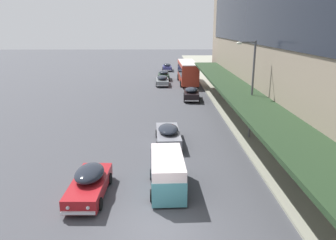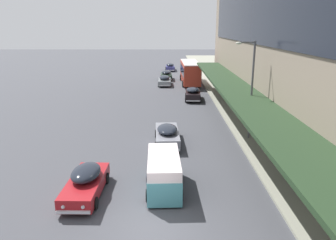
# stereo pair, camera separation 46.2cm
# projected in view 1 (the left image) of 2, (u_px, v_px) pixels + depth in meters

# --- Properties ---
(ground) EXTENTS (240.00, 240.00, 0.00)m
(ground) POSITION_uv_depth(u_px,v_px,m) (161.00, 228.00, 14.66)
(ground) COLOR #43444A
(transit_bus_kerbside_front) EXTENTS (2.88, 10.10, 3.43)m
(transit_bus_kerbside_front) POSITION_uv_depth(u_px,v_px,m) (188.00, 71.00, 51.41)
(transit_bus_kerbside_front) COLOR #AB3321
(transit_bus_kerbside_front) RESTS_ON ground
(sedan_oncoming_rear) EXTENTS (2.01, 4.99, 1.48)m
(sedan_oncoming_rear) POSITION_uv_depth(u_px,v_px,m) (168.00, 134.00, 25.12)
(sedan_oncoming_rear) COLOR gray
(sedan_oncoming_rear) RESTS_ON ground
(sedan_oncoming_front) EXTENTS (2.01, 4.52, 1.57)m
(sedan_oncoming_front) POSITION_uv_depth(u_px,v_px,m) (164.00, 75.00, 55.52)
(sedan_oncoming_front) COLOR #213426
(sedan_oncoming_front) RESTS_ON ground
(sedan_trailing_mid) EXTENTS (1.95, 5.04, 1.51)m
(sedan_trailing_mid) POSITION_uv_depth(u_px,v_px,m) (167.00, 67.00, 67.19)
(sedan_trailing_mid) COLOR navy
(sedan_trailing_mid) RESTS_ON ground
(sedan_far_back) EXTENTS (2.09, 4.55, 1.62)m
(sedan_far_back) POSITION_uv_depth(u_px,v_px,m) (191.00, 94.00, 40.12)
(sedan_far_back) COLOR black
(sedan_far_back) RESTS_ON ground
(sedan_trailing_near) EXTENTS (1.90, 4.74, 1.54)m
(sedan_trailing_near) POSITION_uv_depth(u_px,v_px,m) (89.00, 182.00, 17.34)
(sedan_trailing_near) COLOR #A4191F
(sedan_trailing_near) RESTS_ON ground
(sedan_lead_mid) EXTENTS (2.01, 4.89, 1.54)m
(sedan_lead_mid) POSITION_uv_depth(u_px,v_px,m) (162.00, 80.00, 50.26)
(sedan_lead_mid) COLOR gray
(sedan_lead_mid) RESTS_ON ground
(vw_van) EXTENTS (2.02, 4.61, 1.96)m
(vw_van) POSITION_uv_depth(u_px,v_px,m) (167.00, 170.00, 18.00)
(vw_van) COLOR teal
(vw_van) RESTS_ON ground
(pedestrian_at_kerb) EXTENTS (0.35, 0.60, 1.86)m
(pedestrian_at_kerb) POSITION_uv_depth(u_px,v_px,m) (305.00, 167.00, 18.20)
(pedestrian_at_kerb) COLOR black
(pedestrian_at_kerb) RESTS_ON sidewalk_kerb
(street_lamp) EXTENTS (1.50, 0.28, 7.56)m
(street_lamp) POSITION_uv_depth(u_px,v_px,m) (251.00, 83.00, 25.09)
(street_lamp) COLOR #4C4C51
(street_lamp) RESTS_ON sidewalk_kerb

